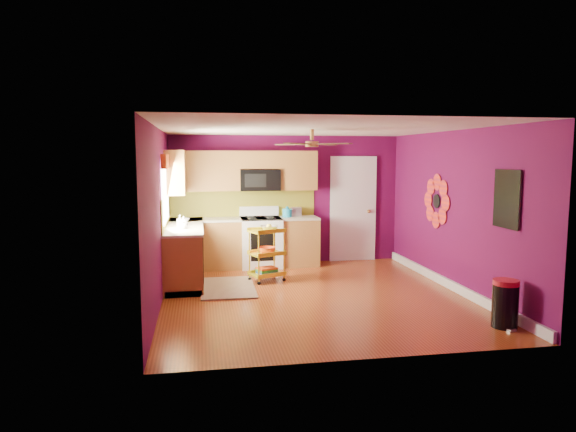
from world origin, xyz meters
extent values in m
plane|color=maroon|center=(0.00, 0.00, 0.00)|extent=(5.00, 5.00, 0.00)
cube|color=#55093E|center=(0.00, 2.50, 1.25)|extent=(4.50, 0.04, 2.50)
cube|color=#55093E|center=(0.00, -2.50, 1.25)|extent=(4.50, 0.04, 2.50)
cube|color=#55093E|center=(-2.25, 0.00, 1.25)|extent=(0.04, 5.00, 2.50)
cube|color=#55093E|center=(2.25, 0.00, 1.25)|extent=(0.04, 5.00, 2.50)
cube|color=silver|center=(0.00, 0.00, 2.50)|extent=(4.50, 5.00, 0.04)
cube|color=white|center=(2.22, 0.00, 0.07)|extent=(0.05, 4.90, 0.14)
cube|color=brown|center=(-1.95, 1.35, 0.45)|extent=(0.60, 2.30, 0.90)
cube|color=brown|center=(-0.85, 2.20, 0.45)|extent=(2.80, 0.60, 0.90)
cube|color=beige|center=(-1.95, 1.35, 0.92)|extent=(0.63, 2.30, 0.04)
cube|color=beige|center=(-0.85, 2.20, 0.92)|extent=(2.80, 0.63, 0.04)
cube|color=black|center=(-1.95, 1.35, 0.05)|extent=(0.54, 2.30, 0.10)
cube|color=black|center=(-0.85, 2.20, 0.05)|extent=(2.80, 0.54, 0.10)
cube|color=white|center=(-0.55, 2.17, 0.46)|extent=(0.76, 0.66, 0.92)
cube|color=black|center=(-0.55, 2.17, 0.93)|extent=(0.76, 0.62, 0.03)
cube|color=white|center=(-0.55, 2.45, 1.04)|extent=(0.76, 0.06, 0.18)
cube|color=black|center=(-0.55, 1.84, 0.45)|extent=(0.45, 0.02, 0.55)
cube|color=brown|center=(-1.59, 2.33, 1.83)|extent=(1.32, 0.33, 0.75)
cube|color=brown|center=(0.19, 2.33, 1.83)|extent=(0.72, 0.33, 0.75)
cube|color=brown|center=(-0.55, 2.33, 2.03)|extent=(0.76, 0.33, 0.34)
cube|color=brown|center=(-2.08, 1.85, 1.83)|extent=(0.33, 1.30, 0.75)
cube|color=black|center=(-0.55, 2.30, 1.65)|extent=(0.76, 0.38, 0.40)
cube|color=olive|center=(-0.85, 2.49, 1.20)|extent=(2.80, 0.01, 0.51)
cube|color=olive|center=(-2.24, 1.35, 1.20)|extent=(0.01, 2.30, 0.51)
cube|color=white|center=(-2.23, 1.05, 1.55)|extent=(0.03, 1.20, 1.00)
cube|color=#CB4512|center=(-2.20, 1.05, 2.02)|extent=(0.08, 1.35, 0.22)
cube|color=white|center=(1.35, 2.48, 1.02)|extent=(0.85, 0.04, 2.05)
cube|color=white|center=(1.35, 2.46, 1.02)|extent=(0.95, 0.02, 2.15)
sphere|color=#BF8C3F|center=(1.67, 2.42, 1.00)|extent=(0.07, 0.07, 0.07)
cylinder|color=black|center=(2.23, 0.60, 1.35)|extent=(0.01, 0.24, 0.24)
cube|color=teal|center=(2.23, -1.40, 1.55)|extent=(0.03, 0.52, 0.72)
cube|color=black|center=(2.21, -1.40, 1.55)|extent=(0.01, 0.56, 0.76)
cylinder|color=#BF8C3F|center=(0.00, 0.20, 2.42)|extent=(0.06, 0.06, 0.16)
cylinder|color=#BF8C3F|center=(0.00, 0.20, 2.28)|extent=(0.20, 0.20, 0.08)
cube|color=#4C2D19|center=(0.27, 0.47, 2.28)|extent=(0.47, 0.47, 0.01)
cube|color=#4C2D19|center=(-0.27, 0.47, 2.28)|extent=(0.47, 0.47, 0.01)
cube|color=#4C2D19|center=(-0.27, -0.07, 2.28)|extent=(0.47, 0.47, 0.01)
cube|color=#4C2D19|center=(0.27, -0.07, 2.28)|extent=(0.47, 0.47, 0.01)
cube|color=black|center=(-1.26, 0.64, 0.01)|extent=(0.86, 1.39, 0.02)
cylinder|color=yellow|center=(-0.75, 0.77, 0.46)|extent=(0.02, 0.02, 0.83)
cylinder|color=yellow|center=(-0.30, 0.95, 0.46)|extent=(0.02, 0.02, 0.83)
cylinder|color=yellow|center=(-0.87, 1.08, 0.46)|extent=(0.02, 0.02, 0.83)
cylinder|color=yellow|center=(-0.43, 1.26, 0.46)|extent=(0.02, 0.02, 0.83)
sphere|color=black|center=(-0.75, 0.77, 0.03)|extent=(0.06, 0.06, 0.06)
sphere|color=black|center=(-0.30, 0.95, 0.03)|extent=(0.06, 0.06, 0.06)
sphere|color=black|center=(-0.87, 1.08, 0.03)|extent=(0.06, 0.06, 0.06)
sphere|color=black|center=(-0.43, 1.26, 0.03)|extent=(0.06, 0.06, 0.06)
cube|color=yellow|center=(-0.59, 1.02, 0.85)|extent=(0.65, 0.56, 0.03)
cube|color=yellow|center=(-0.59, 1.02, 0.47)|extent=(0.65, 0.56, 0.03)
cube|color=yellow|center=(-0.59, 1.02, 0.12)|extent=(0.65, 0.56, 0.03)
imported|color=beige|center=(-0.54, 1.03, 0.90)|extent=(0.38, 0.38, 0.07)
sphere|color=yellow|center=(-0.54, 1.03, 0.93)|extent=(0.10, 0.10, 0.10)
imported|color=#CB4512|center=(-0.59, 1.02, 0.53)|extent=(0.40, 0.40, 0.10)
cube|color=navy|center=(-0.59, 1.02, 0.15)|extent=(0.38, 0.33, 0.04)
cube|color=#267233|center=(-0.59, 1.02, 0.19)|extent=(0.38, 0.33, 0.03)
cube|color=#CB4512|center=(-0.59, 1.02, 0.22)|extent=(0.38, 0.33, 0.03)
cylinder|color=black|center=(1.99, -1.82, 0.27)|extent=(0.38, 0.38, 0.53)
cylinder|color=#A71721|center=(1.99, -1.82, 0.56)|extent=(0.31, 0.31, 0.06)
cube|color=beige|center=(1.99, -1.98, 0.01)|extent=(0.12, 0.08, 0.03)
cylinder|color=teal|center=(-0.03, 2.22, 1.02)|extent=(0.18, 0.18, 0.16)
sphere|color=teal|center=(-0.03, 2.22, 1.12)|extent=(0.06, 0.06, 0.06)
cube|color=beige|center=(0.14, 2.30, 1.03)|extent=(0.22, 0.15, 0.18)
imported|color=#EA3F72|center=(-2.00, 0.97, 1.05)|extent=(0.10, 0.10, 0.21)
imported|color=white|center=(-1.95, 1.26, 1.02)|extent=(0.13, 0.13, 0.16)
imported|color=white|center=(-1.98, 1.81, 0.97)|extent=(0.24, 0.24, 0.06)
imported|color=white|center=(-1.94, 0.95, 0.99)|extent=(0.12, 0.12, 0.09)
camera|label=1|loc=(-1.68, -7.41, 2.10)|focal=32.00mm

